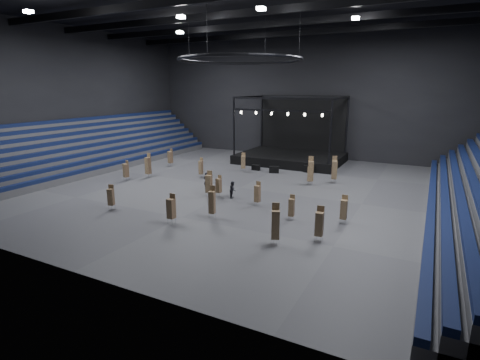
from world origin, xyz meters
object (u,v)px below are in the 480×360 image
at_px(chair_stack_1, 126,170).
at_px(flight_case_right, 309,169).
at_px(chair_stack_0, 212,202).
at_px(chair_stack_17, 148,165).
at_px(crew_member, 233,190).
at_px(chair_stack_7, 170,157).
at_px(chair_stack_8, 257,193).
at_px(chair_stack_12, 292,207).
at_px(chair_stack_9, 243,162).
at_px(chair_stack_13, 319,223).
at_px(man_center, 207,181).
at_px(flight_case_left, 256,168).
at_px(chair_stack_16, 171,208).
at_px(stage, 292,151).
at_px(chair_stack_2, 219,185).
at_px(chair_stack_14, 334,169).
at_px(chair_stack_4, 344,209).
at_px(chair_stack_6, 310,173).
at_px(chair_stack_3, 311,171).
at_px(flight_case_mid, 274,170).
at_px(chair_stack_5, 201,167).
at_px(chair_stack_15, 275,224).
at_px(chair_stack_11, 111,196).
at_px(chair_stack_10, 209,183).

bearing_deg(chair_stack_1, flight_case_right, 55.98).
bearing_deg(chair_stack_0, chair_stack_17, 138.56).
height_order(chair_stack_17, crew_member, chair_stack_17).
relative_size(chair_stack_7, chair_stack_8, 1.08).
bearing_deg(crew_member, chair_stack_12, -128.25).
bearing_deg(chair_stack_9, chair_stack_13, -69.48).
distance_m(chair_stack_13, crew_member, 12.12).
distance_m(flight_case_right, man_center, 14.56).
distance_m(man_center, crew_member, 4.19).
xyz_separation_m(chair_stack_0, chair_stack_12, (5.94, 2.41, -0.26)).
bearing_deg(crew_member, flight_case_left, 1.51).
distance_m(chair_stack_7, chair_stack_16, 22.22).
bearing_deg(chair_stack_9, chair_stack_0, -91.20).
relative_size(stage, flight_case_left, 13.48).
xyz_separation_m(flight_case_left, chair_stack_9, (-1.11, -1.41, 0.90)).
xyz_separation_m(flight_case_right, man_center, (-7.14, -12.68, 0.46)).
height_order(chair_stack_2, chair_stack_14, chair_stack_14).
relative_size(chair_stack_7, chair_stack_9, 1.01).
relative_size(stage, chair_stack_2, 6.69).
distance_m(chair_stack_4, chair_stack_7, 27.98).
bearing_deg(chair_stack_1, flight_case_left, 65.12).
height_order(chair_stack_6, crew_member, chair_stack_6).
relative_size(chair_stack_14, chair_stack_17, 1.03).
bearing_deg(chair_stack_2, chair_stack_8, -4.97).
bearing_deg(chair_stack_6, crew_member, -134.89).
height_order(flight_case_left, chair_stack_7, chair_stack_7).
relative_size(chair_stack_3, chair_stack_4, 1.36).
xyz_separation_m(chair_stack_0, chair_stack_2, (-2.69, 5.61, -0.26)).
bearing_deg(stage, flight_case_left, -105.71).
bearing_deg(flight_case_mid, chair_stack_5, -138.73).
bearing_deg(chair_stack_15, chair_stack_1, 134.11).
distance_m(chair_stack_7, chair_stack_13, 29.34).
bearing_deg(chair_stack_8, chair_stack_0, -109.52).
distance_m(chair_stack_3, chair_stack_4, 12.03).
bearing_deg(chair_stack_11, chair_stack_12, -4.68).
bearing_deg(chair_stack_12, chair_stack_5, 144.18).
height_order(chair_stack_1, man_center, chair_stack_1).
bearing_deg(chair_stack_1, crew_member, 15.78).
height_order(chair_stack_6, chair_stack_11, chair_stack_6).
bearing_deg(chair_stack_10, chair_stack_16, -87.14).
relative_size(stage, crew_member, 8.55).
xyz_separation_m(chair_stack_9, man_center, (0.45, -9.34, -0.34)).
xyz_separation_m(chair_stack_12, chair_stack_16, (-8.04, -5.04, 0.18)).
bearing_deg(chair_stack_8, chair_stack_12, -24.64).
bearing_deg(chair_stack_8, chair_stack_14, 74.08).
height_order(chair_stack_5, chair_stack_10, chair_stack_10).
distance_m(flight_case_right, chair_stack_1, 22.07).
bearing_deg(flight_case_right, chair_stack_12, -77.45).
xyz_separation_m(flight_case_left, chair_stack_2, (1.75, -12.32, 0.76)).
bearing_deg(chair_stack_12, chair_stack_14, 85.92).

